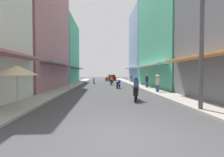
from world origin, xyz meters
TOP-DOWN VIEW (x-y plane):
  - ground_plane at (0.00, 20.44)m, footprint 107.52×107.52m
  - sidewalk_left at (-4.83, 20.44)m, footprint 1.84×56.87m
  - sidewalk_right at (4.83, 20.44)m, footprint 1.84×56.87m
  - building_left_mid at (-8.74, 15.91)m, footprint 7.05×13.79m
  - building_left_far at (-8.74, 29.16)m, footprint 7.05×11.71m
  - building_right_mid at (8.74, 17.03)m, footprint 7.05×13.96m
  - building_right_far at (8.74, 29.24)m, footprint 7.05×9.61m
  - motorbike_maroon at (0.92, 21.37)m, footprint 0.55×1.81m
  - motorbike_silver at (-1.90, 24.78)m, footprint 0.55×1.81m
  - motorbike_orange at (1.26, 25.89)m, footprint 0.62×1.79m
  - motorbike_black at (1.70, 6.23)m, footprint 0.69×1.76m
  - motorbike_red at (0.56, 33.01)m, footprint 0.67×1.77m
  - motorbike_blue at (1.49, 15.57)m, footprint 0.74×1.75m
  - parked_car at (1.87, 36.44)m, footprint 1.96×4.18m
  - pedestrian_far at (4.86, 15.16)m, footprint 0.34×0.34m
  - pedestrian_crossing at (4.55, 10.40)m, footprint 0.44×0.44m
  - pedestrian_midway at (5.33, 28.72)m, footprint 0.44×0.44m
  - vendor_umbrella at (-4.46, 3.34)m, footprint 1.85×1.85m
  - utility_pole at (4.15, 3.02)m, footprint 0.20×1.20m
  - street_sign_no_entry at (-4.05, 13.22)m, footprint 0.07×0.60m

SIDE VIEW (x-z plane):
  - ground_plane at x=0.00m, z-range 0.00..0.00m
  - sidewalk_left at x=-4.83m, z-range 0.00..0.12m
  - sidewalk_right at x=4.83m, z-range 0.00..0.12m
  - motorbike_silver at x=-1.90m, z-range 0.02..0.99m
  - motorbike_red at x=0.56m, z-range 0.02..0.99m
  - motorbike_blue at x=1.49m, z-range 0.02..0.99m
  - motorbike_maroon at x=0.92m, z-range -0.09..1.49m
  - motorbike_orange at x=1.26m, z-range -0.09..1.49m
  - motorbike_black at x=1.70m, z-range -0.09..1.49m
  - parked_car at x=1.87m, z-range 0.01..1.46m
  - pedestrian_far at x=4.86m, z-range 0.00..1.69m
  - pedestrian_midway at x=5.33m, z-range 0.10..1.72m
  - pedestrian_crossing at x=4.55m, z-range 0.11..1.82m
  - street_sign_no_entry at x=-4.05m, z-range 0.39..3.04m
  - vendor_umbrella at x=-4.46m, z-range 0.86..3.04m
  - utility_pole at x=4.15m, z-range 0.08..6.88m
  - building_left_far at x=-8.74m, z-range -0.01..11.98m
  - building_right_mid at x=8.74m, z-range -0.01..13.54m
  - building_right_far at x=8.74m, z-range -0.01..14.55m
  - building_left_mid at x=-8.74m, z-range -0.01..15.25m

